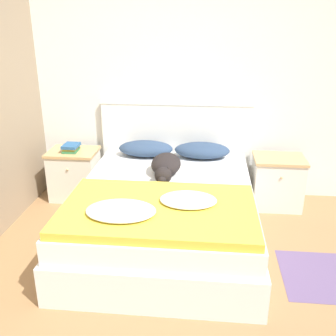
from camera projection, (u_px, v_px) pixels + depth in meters
ground_plane at (142, 315)px, 2.68m from camera, size 16.00×16.00×0.00m
wall_back at (171, 79)px, 4.20m from camera, size 9.00×0.06×2.55m
bed at (166, 213)px, 3.53m from camera, size 1.57×2.05×0.51m
headboard at (176, 146)px, 4.39m from camera, size 1.65×0.06×1.05m
nightstand_left at (75, 174)px, 4.35m from camera, size 0.52×0.43×0.55m
nightstand_right at (277, 182)px, 4.14m from camera, size 0.52×0.43×0.55m
pillow_left at (146, 149)px, 4.18m from camera, size 0.58×0.33×0.16m
pillow_right at (202, 150)px, 4.12m from camera, size 0.58×0.33×0.16m
quilt at (157, 209)px, 2.94m from camera, size 1.46×0.94×0.12m
dog at (166, 166)px, 3.68m from camera, size 0.28×0.64×0.18m
book_stack at (71, 148)px, 4.21m from camera, size 0.17×0.21×0.08m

